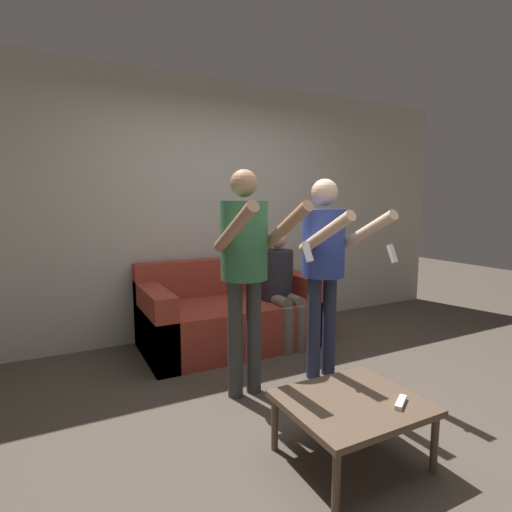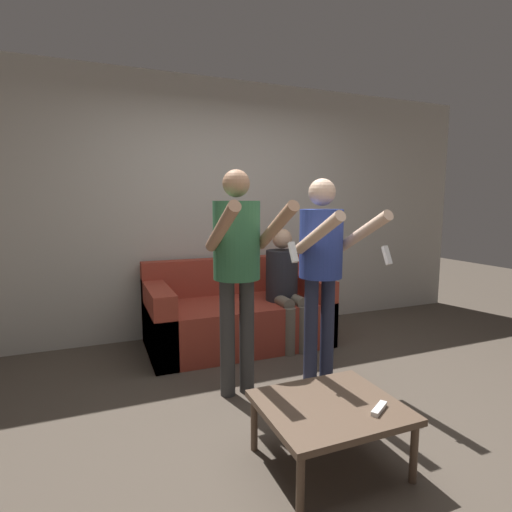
{
  "view_description": "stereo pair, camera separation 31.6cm",
  "coord_description": "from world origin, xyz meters",
  "px_view_note": "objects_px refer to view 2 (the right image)",
  "views": [
    {
      "loc": [
        -1.56,
        -2.07,
        1.42
      ],
      "look_at": [
        0.01,
        0.96,
        0.96
      ],
      "focal_mm": 28.0,
      "sensor_mm": 36.0,
      "label": 1
    },
    {
      "loc": [
        -1.28,
        -2.21,
        1.42
      ],
      "look_at": [
        0.01,
        0.96,
        0.96
      ],
      "focal_mm": 28.0,
      "sensor_mm": 36.0,
      "label": 2
    }
  ],
  "objects_px": {
    "person_standing_right": "(322,256)",
    "remote_on_table": "(379,409)",
    "couch": "(236,315)",
    "person_seated": "(284,282)",
    "person_standing_left": "(238,257)",
    "coffee_table": "(330,410)"
  },
  "relations": [
    {
      "from": "person_standing_right",
      "to": "remote_on_table",
      "type": "height_order",
      "value": "person_standing_right"
    },
    {
      "from": "couch",
      "to": "person_seated",
      "type": "xyz_separation_m",
      "value": [
        0.43,
        -0.22,
        0.35
      ]
    },
    {
      "from": "couch",
      "to": "person_standing_left",
      "type": "distance_m",
      "value": 1.32
    },
    {
      "from": "person_standing_right",
      "to": "person_seated",
      "type": "xyz_separation_m",
      "value": [
        0.08,
        0.82,
        -0.36
      ]
    },
    {
      "from": "person_standing_left",
      "to": "person_seated",
      "type": "bearing_deg",
      "value": 46.43
    },
    {
      "from": "couch",
      "to": "remote_on_table",
      "type": "height_order",
      "value": "couch"
    },
    {
      "from": "person_seated",
      "to": "remote_on_table",
      "type": "xyz_separation_m",
      "value": [
        -0.4,
        -1.92,
        -0.28
      ]
    },
    {
      "from": "person_standing_left",
      "to": "remote_on_table",
      "type": "bearing_deg",
      "value": -71.18
    },
    {
      "from": "person_standing_right",
      "to": "coffee_table",
      "type": "bearing_deg",
      "value": -118.51
    },
    {
      "from": "person_standing_right",
      "to": "person_seated",
      "type": "relative_size",
      "value": 1.38
    },
    {
      "from": "person_standing_left",
      "to": "remote_on_table",
      "type": "height_order",
      "value": "person_standing_left"
    },
    {
      "from": "person_standing_left",
      "to": "coffee_table",
      "type": "bearing_deg",
      "value": -79.09
    },
    {
      "from": "couch",
      "to": "person_standing_right",
      "type": "distance_m",
      "value": 1.31
    },
    {
      "from": "couch",
      "to": "remote_on_table",
      "type": "bearing_deg",
      "value": -89.23
    },
    {
      "from": "couch",
      "to": "person_seated",
      "type": "relative_size",
      "value": 1.51
    },
    {
      "from": "person_seated",
      "to": "coffee_table",
      "type": "xyz_separation_m",
      "value": [
        -0.59,
        -1.76,
        -0.33
      ]
    },
    {
      "from": "person_seated",
      "to": "remote_on_table",
      "type": "relative_size",
      "value": 7.95
    },
    {
      "from": "person_seated",
      "to": "remote_on_table",
      "type": "bearing_deg",
      "value": -101.7
    },
    {
      "from": "person_standing_left",
      "to": "person_standing_right",
      "type": "height_order",
      "value": "person_standing_left"
    },
    {
      "from": "person_standing_left",
      "to": "coffee_table",
      "type": "xyz_separation_m",
      "value": [
        0.18,
        -0.95,
        -0.72
      ]
    },
    {
      "from": "person_standing_left",
      "to": "remote_on_table",
      "type": "relative_size",
      "value": 11.28
    },
    {
      "from": "person_standing_right",
      "to": "remote_on_table",
      "type": "bearing_deg",
      "value": -106.14
    }
  ]
}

